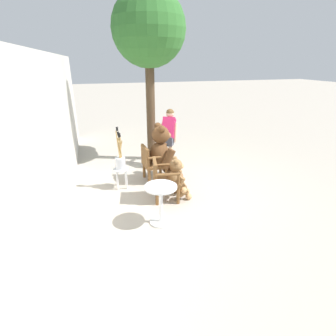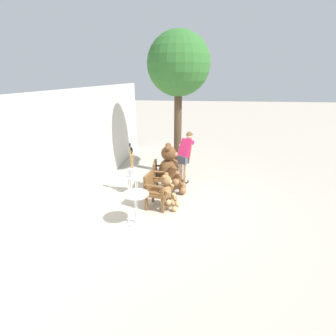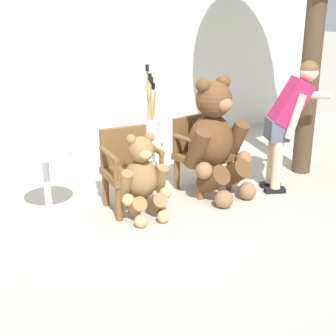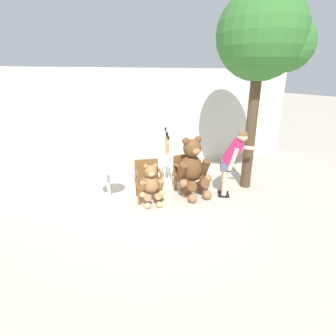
# 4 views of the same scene
# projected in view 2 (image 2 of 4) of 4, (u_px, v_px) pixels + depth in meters

# --- Properties ---
(ground_plane) EXTENTS (60.00, 60.00, 0.00)m
(ground_plane) POSITION_uv_depth(u_px,v_px,m) (179.00, 199.00, 6.89)
(ground_plane) COLOR #B2A899
(back_wall) EXTENTS (10.00, 0.16, 2.80)m
(back_wall) POSITION_uv_depth(u_px,v_px,m) (86.00, 145.00, 6.71)
(back_wall) COLOR beige
(back_wall) RESTS_ON ground
(wooden_chair_left) EXTENTS (0.64, 0.61, 0.86)m
(wooden_chair_left) POSITION_uv_depth(u_px,v_px,m) (155.00, 190.00, 6.35)
(wooden_chair_left) COLOR brown
(wooden_chair_left) RESTS_ON ground
(wooden_chair_right) EXTENTS (0.59, 0.55, 0.86)m
(wooden_chair_right) POSITION_uv_depth(u_px,v_px,m) (161.00, 175.00, 7.26)
(wooden_chair_right) COLOR brown
(wooden_chair_right) RESTS_ON ground
(teddy_bear_large) EXTENTS (0.82, 0.79, 1.36)m
(teddy_bear_large) POSITION_uv_depth(u_px,v_px,m) (170.00, 169.00, 7.17)
(teddy_bear_large) COLOR brown
(teddy_bear_large) RESTS_ON ground
(teddy_bear_small) EXTENTS (0.55, 0.54, 0.89)m
(teddy_bear_small) POSITION_uv_depth(u_px,v_px,m) (167.00, 191.00, 6.31)
(teddy_bear_small) COLOR olive
(teddy_bear_small) RESTS_ON ground
(person_visitor) EXTENTS (0.86, 0.50, 1.52)m
(person_visitor) POSITION_uv_depth(u_px,v_px,m) (185.00, 153.00, 7.77)
(person_visitor) COLOR black
(person_visitor) RESTS_ON ground
(white_stool) EXTENTS (0.34, 0.34, 0.46)m
(white_stool) POSITION_uv_depth(u_px,v_px,m) (133.00, 180.00, 7.21)
(white_stool) COLOR silver
(white_stool) RESTS_ON ground
(brush_bucket) EXTENTS (0.22, 0.22, 0.95)m
(brush_bucket) POSITION_uv_depth(u_px,v_px,m) (132.00, 170.00, 7.11)
(brush_bucket) COLOR silver
(brush_bucket) RESTS_ON white_stool
(round_side_table) EXTENTS (0.56, 0.56, 0.72)m
(round_side_table) POSITION_uv_depth(u_px,v_px,m) (136.00, 205.00, 5.62)
(round_side_table) COLOR silver
(round_side_table) RESTS_ON ground
(patio_tree) EXTENTS (1.95, 1.86, 4.34)m
(patio_tree) POSITION_uv_depth(u_px,v_px,m) (180.00, 67.00, 7.73)
(patio_tree) COLOR #473523
(patio_tree) RESTS_ON ground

